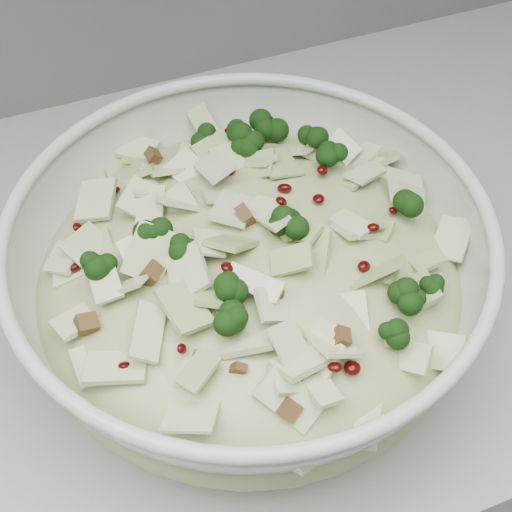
{
  "coord_description": "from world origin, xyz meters",
  "views": [
    {
      "loc": [
        -0.66,
        1.28,
        1.41
      ],
      "look_at": [
        -0.53,
        1.6,
        1.0
      ],
      "focal_mm": 50.0,
      "sensor_mm": 36.0,
      "label": 1
    }
  ],
  "objects": [
    {
      "name": "mixing_bowl",
      "position": [
        -0.54,
        1.6,
        0.97
      ],
      "size": [
        0.44,
        0.44,
        0.14
      ],
      "rotation": [
        0.0,
        0.0,
        0.28
      ],
      "color": "beige",
      "rests_on": "counter"
    },
    {
      "name": "salad",
      "position": [
        -0.54,
        1.6,
        1.0
      ],
      "size": [
        0.46,
        0.46,
        0.14
      ],
      "rotation": [
        0.0,
        0.0,
        0.65
      ],
      "color": "tan",
      "rests_on": "mixing_bowl"
    }
  ]
}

